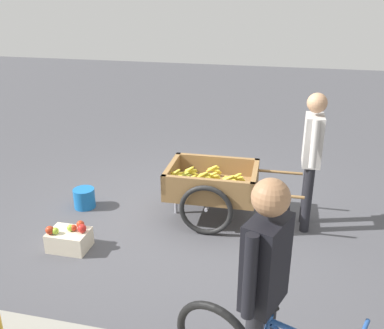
{
  "coord_description": "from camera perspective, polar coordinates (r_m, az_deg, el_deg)",
  "views": [
    {
      "loc": [
        -1.24,
        4.59,
        2.72
      ],
      "look_at": [
        -0.15,
        -0.08,
        0.75
      ],
      "focal_mm": 40.26,
      "sensor_mm": 36.0,
      "label": 1
    }
  ],
  "objects": [
    {
      "name": "ground_plane",
      "position": [
        5.48,
        -1.77,
        -7.46
      ],
      "size": [
        24.0,
        24.0,
        0.0
      ],
      "primitive_type": "plane",
      "color": "#47474C"
    },
    {
      "name": "mixed_fruit_crate",
      "position": [
        5.06,
        -15.94,
        -9.43
      ],
      "size": [
        0.44,
        0.32,
        0.32
      ],
      "color": "beige",
      "rests_on": "ground"
    },
    {
      "name": "plastic_bucket",
      "position": [
        5.92,
        -14.07,
        -4.34
      ],
      "size": [
        0.28,
        0.28,
        0.26
      ],
      "primitive_type": "cylinder",
      "color": "#1966B2",
      "rests_on": "ground"
    },
    {
      "name": "cyclist_person",
      "position": [
        2.82,
        9.59,
        -14.58
      ],
      "size": [
        0.31,
        0.51,
        1.72
      ],
      "color": "black",
      "rests_on": "ground"
    },
    {
      "name": "fruit_cart",
      "position": [
        5.37,
        2.66,
        -2.82
      ],
      "size": [
        1.67,
        0.95,
        0.73
      ],
      "color": "olive",
      "rests_on": "ground"
    },
    {
      "name": "vendor_person",
      "position": [
        5.12,
        15.6,
        1.88
      ],
      "size": [
        0.22,
        0.6,
        1.66
      ],
      "color": "black",
      "rests_on": "ground"
    }
  ]
}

